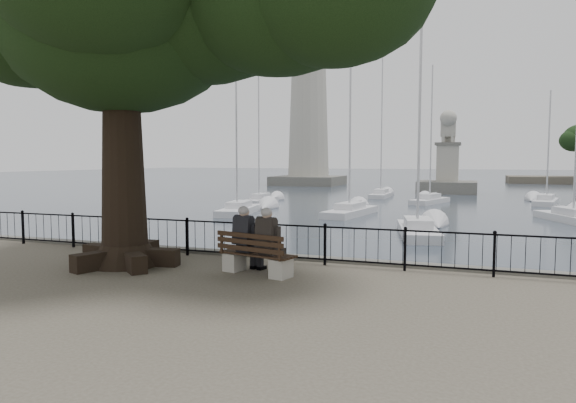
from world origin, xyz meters
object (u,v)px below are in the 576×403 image
at_px(bench, 256,260).
at_px(person_right, 270,244).
at_px(person_left, 248,242).
at_px(lighthouse, 309,102).
at_px(lion_monument, 447,172).

bearing_deg(bench, person_right, 3.04).
distance_m(bench, person_left, 0.51).
bearing_deg(person_right, bench, -176.96).
height_order(lighthouse, lion_monument, lighthouse).
relative_size(person_left, lion_monument, 0.17).
xyz_separation_m(person_right, lighthouse, (-18.13, 61.07, 10.40)).
bearing_deg(lion_monument, lighthouse, 148.88).
bearing_deg(bench, lion_monument, 87.39).
distance_m(lighthouse, lion_monument, 25.34).
height_order(bench, person_left, person_left).
relative_size(bench, lion_monument, 0.22).
xyz_separation_m(bench, person_right, (0.36, 0.02, 0.38)).
bearing_deg(bench, lighthouse, 106.22).
bearing_deg(lighthouse, person_right, -73.47).
height_order(bench, person_right, person_right).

